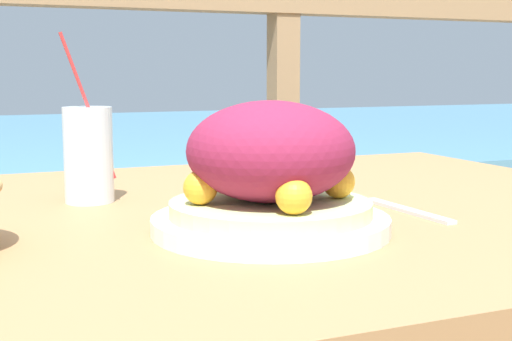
{
  "coord_description": "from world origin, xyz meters",
  "views": [
    {
      "loc": [
        -0.4,
        -0.91,
        0.9
      ],
      "look_at": [
        -0.04,
        -0.05,
        0.76
      ],
      "focal_mm": 50.0,
      "sensor_mm": 36.0,
      "label": 1
    }
  ],
  "objects": [
    {
      "name": "knife",
      "position": [
        0.16,
        -0.11,
        0.71
      ],
      "size": [
        0.02,
        0.18,
        0.0
      ],
      "color": "silver",
      "rests_on": "patio_table"
    },
    {
      "name": "sea_backdrop",
      "position": [
        0.0,
        3.41,
        0.26
      ],
      "size": [
        12.0,
        4.0,
        0.52
      ],
      "color": "teal",
      "rests_on": "ground_plane"
    },
    {
      "name": "salad_plate",
      "position": [
        -0.06,
        -0.15,
        0.77
      ],
      "size": [
        0.28,
        0.28,
        0.16
      ],
      "color": "white",
      "rests_on": "patio_table"
    },
    {
      "name": "railing_fence",
      "position": [
        0.0,
        0.91,
        0.81
      ],
      "size": [
        2.8,
        0.08,
        1.14
      ],
      "color": "#937551",
      "rests_on": "ground_plane"
    },
    {
      "name": "patio_table",
      "position": [
        0.0,
        0.0,
        0.62
      ],
      "size": [
        1.22,
        0.95,
        0.7
      ],
      "color": "#997047",
      "rests_on": "ground_plane"
    },
    {
      "name": "drink_glass",
      "position": [
        -0.22,
        0.13,
        0.77
      ],
      "size": [
        0.07,
        0.07,
        0.24
      ],
      "color": "silver",
      "rests_on": "patio_table"
    }
  ]
}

